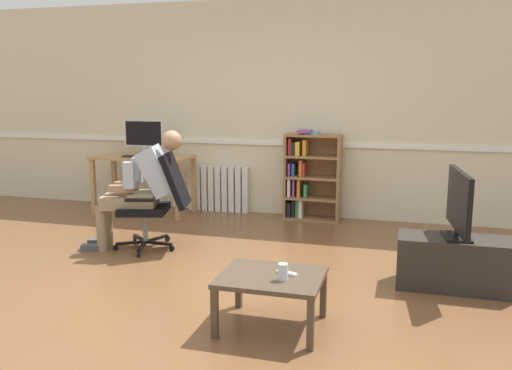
% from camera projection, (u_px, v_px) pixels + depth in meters
% --- Properties ---
extents(ground_plane, '(18.00, 18.00, 0.00)m').
position_uv_depth(ground_plane, '(211.00, 284.00, 4.52)').
color(ground_plane, brown).
extents(back_wall, '(12.00, 0.13, 2.70)m').
position_uv_depth(back_wall, '(283.00, 109.00, 6.78)').
color(back_wall, beige).
rests_on(back_wall, ground_plane).
extents(computer_desk, '(1.25, 0.60, 0.76)m').
position_uv_depth(computer_desk, '(143.00, 165.00, 6.90)').
color(computer_desk, tan).
rests_on(computer_desk, ground_plane).
extents(imac_monitor, '(0.54, 0.14, 0.45)m').
position_uv_depth(imac_monitor, '(144.00, 135.00, 6.91)').
color(imac_monitor, silver).
rests_on(imac_monitor, computer_desk).
extents(keyboard, '(0.40, 0.12, 0.02)m').
position_uv_depth(keyboard, '(138.00, 156.00, 6.74)').
color(keyboard, black).
rests_on(keyboard, computer_desk).
extents(computer_mouse, '(0.06, 0.10, 0.03)m').
position_uv_depth(computer_mouse, '(162.00, 157.00, 6.67)').
color(computer_mouse, white).
rests_on(computer_mouse, computer_desk).
extents(bookshelf, '(0.68, 0.29, 1.11)m').
position_uv_depth(bookshelf, '(308.00, 177.00, 6.63)').
color(bookshelf, olive).
rests_on(bookshelf, ground_plane).
extents(radiator, '(0.83, 0.08, 0.60)m').
position_uv_depth(radiator, '(218.00, 189.00, 7.09)').
color(radiator, white).
rests_on(radiator, ground_plane).
extents(office_chair, '(0.77, 0.64, 0.98)m').
position_uv_depth(office_chair, '(158.00, 198.00, 5.41)').
color(office_chair, black).
rests_on(office_chair, ground_plane).
extents(person_seated, '(1.03, 0.54, 1.21)m').
position_uv_depth(person_seated, '(141.00, 186.00, 5.39)').
color(person_seated, '#937F60').
rests_on(person_seated, ground_plane).
extents(tv_stand, '(0.91, 0.39, 0.43)m').
position_uv_depth(tv_stand, '(455.00, 263.00, 4.38)').
color(tv_stand, '#2D2823').
rests_on(tv_stand, ground_plane).
extents(tv_screen, '(0.23, 0.79, 0.55)m').
position_uv_depth(tv_screen, '(459.00, 203.00, 4.29)').
color(tv_screen, black).
rests_on(tv_screen, tv_stand).
extents(coffee_table, '(0.69, 0.58, 0.37)m').
position_uv_depth(coffee_table, '(272.00, 282.00, 3.65)').
color(coffee_table, '#4C3D2D').
rests_on(coffee_table, ground_plane).
extents(drinking_glass, '(0.07, 0.07, 0.11)m').
position_uv_depth(drinking_glass, '(283.00, 272.00, 3.54)').
color(drinking_glass, silver).
rests_on(drinking_glass, coffee_table).
extents(spare_remote, '(0.15, 0.08, 0.02)m').
position_uv_depth(spare_remote, '(287.00, 273.00, 3.65)').
color(spare_remote, white).
rests_on(spare_remote, coffee_table).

